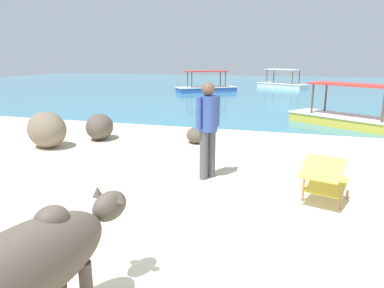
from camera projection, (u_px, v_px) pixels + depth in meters
The scene contains 11 objects.
sand_beach at pixel (101, 259), 3.65m from camera, with size 18.00×14.00×0.04m, color beige.
water_surface at pixel (273, 89), 24.08m from camera, with size 60.00×36.00×0.03m, color teal.
cow at pixel (32, 263), 2.39m from camera, with size 0.75×1.77×0.98m.
deck_chair_near at pixel (324, 178), 4.89m from camera, with size 0.74×0.89×0.68m.
person_standing at pixel (208, 123), 5.85m from camera, with size 0.32×0.45×1.62m.
shore_rock_large at pixel (47, 130), 8.05m from camera, with size 1.04×0.80×0.83m, color #756651.
shore_rock_medium at pixel (196, 135), 8.55m from camera, with size 0.61×0.48×0.38m, color brown.
shore_rock_small at pixel (100, 127), 8.88m from camera, with size 0.90×0.67×0.64m, color brown.
boat_yellow at pixel (350, 118), 10.69m from camera, with size 3.69×3.00×1.29m.
boat_blue at pixel (206, 88), 21.51m from camera, with size 3.65×3.10×1.29m.
boat_white at pixel (282, 84), 24.59m from camera, with size 3.69×3.01×1.29m.
Camera 1 is at (1.86, -2.84, 2.04)m, focal length 33.08 mm.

